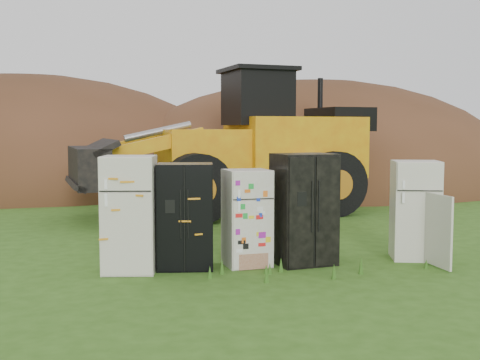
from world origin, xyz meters
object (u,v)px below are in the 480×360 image
(fridge_leftmost, at_px, (130,214))
(fridge_dark_mid, at_px, (304,209))
(fridge_black_side, at_px, (185,216))
(wheel_loader, at_px, (223,141))
(fridge_open_door, at_px, (415,210))
(fridge_sticker, at_px, (247,218))

(fridge_leftmost, xyz_separation_m, fridge_dark_mid, (2.91, 0.01, 0.01))
(fridge_black_side, height_order, wheel_loader, wheel_loader)
(fridge_leftmost, height_order, fridge_open_door, fridge_leftmost)
(wheel_loader, bearing_deg, fridge_sticker, -104.71)
(fridge_leftmost, bearing_deg, fridge_open_door, 9.06)
(fridge_leftmost, distance_m, fridge_sticker, 1.94)
(fridge_black_side, relative_size, wheel_loader, 0.21)
(fridge_sticker, height_order, wheel_loader, wheel_loader)
(fridge_sticker, bearing_deg, fridge_leftmost, 174.94)
(fridge_dark_mid, bearing_deg, fridge_open_door, -9.04)
(fridge_open_door, height_order, wheel_loader, wheel_loader)
(fridge_black_side, height_order, fridge_open_door, fridge_open_door)
(fridge_sticker, bearing_deg, fridge_dark_mid, -9.17)
(fridge_leftmost, relative_size, wheel_loader, 0.23)
(fridge_open_door, bearing_deg, fridge_sticker, -164.14)
(fridge_dark_mid, height_order, wheel_loader, wheel_loader)
(fridge_black_side, distance_m, fridge_sticker, 1.04)
(fridge_sticker, bearing_deg, wheel_loader, 78.05)
(fridge_leftmost, relative_size, fridge_sticker, 1.15)
(fridge_dark_mid, xyz_separation_m, fridge_open_door, (2.05, 0.01, -0.07))
(fridge_black_side, relative_size, fridge_open_door, 1.00)
(fridge_open_door, bearing_deg, fridge_dark_mid, -163.23)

